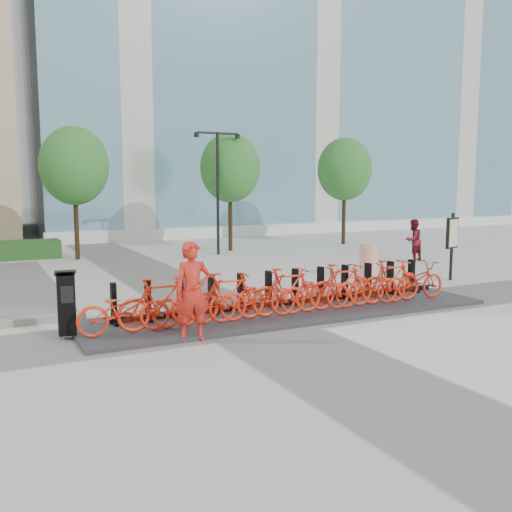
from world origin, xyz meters
name	(u,v)px	position (x,y,z in m)	size (l,w,h in m)	color
ground	(246,322)	(0.00, 0.00, 0.00)	(120.00, 120.00, 0.00)	silver
glass_building	(265,53)	(14.00, 26.00, 12.00)	(32.00, 16.00, 24.00)	teal
tree_1	(74,166)	(-1.50, 12.00, 3.59)	(2.60, 2.60, 5.10)	black
tree_2	(230,168)	(5.00, 12.00, 3.59)	(2.60, 2.60, 5.10)	black
tree_3	(345,169)	(11.00, 12.00, 3.59)	(2.60, 2.60, 5.10)	black
streetlamp	(218,178)	(4.00, 11.00, 3.13)	(2.00, 0.20, 5.00)	black
dock_pad	(291,312)	(1.30, 0.30, 0.04)	(9.60, 2.40, 0.08)	#303035
dock_rail_posts	(283,288)	(1.36, 0.77, 0.51)	(8.02, 0.50, 0.85)	black
bike_0	(124,310)	(-2.60, -0.05, 0.55)	(0.63, 1.80, 0.95)	red
bike_1	(161,303)	(-1.88, -0.05, 0.61)	(0.49, 1.75, 1.05)	red
bike_2	(195,302)	(-1.16, -0.05, 0.55)	(0.63, 1.80, 0.95)	red
bike_3	(227,297)	(-0.44, -0.05, 0.61)	(0.49, 1.75, 1.05)	red
bike_4	(258,296)	(0.28, -0.05, 0.55)	(0.63, 1.80, 0.95)	red
bike_5	(288,291)	(1.00, -0.05, 0.61)	(0.49, 1.75, 1.05)	red
bike_6	(315,291)	(1.72, -0.05, 0.55)	(0.63, 1.80, 0.95)	red
bike_7	(342,286)	(2.44, -0.05, 0.61)	(0.49, 1.75, 1.05)	red
bike_8	(367,285)	(3.16, -0.05, 0.55)	(0.63, 1.80, 0.95)	red
bike_9	(391,281)	(3.88, -0.05, 0.61)	(0.49, 1.75, 1.05)	red
bike_10	(414,281)	(4.60, -0.05, 0.55)	(0.63, 1.80, 0.95)	red
kiosk	(66,303)	(-3.60, 0.37, 0.69)	(0.41, 0.35, 1.27)	black
worker_red	(193,292)	(-1.49, -0.83, 0.94)	(0.69, 0.45, 1.88)	red
pedestrian	(413,240)	(9.84, 5.84, 0.80)	(0.77, 0.60, 1.59)	maroon
construction_barrel	(368,261)	(5.91, 3.46, 0.54)	(0.56, 0.56, 1.08)	#FF4800
map_sign	(452,236)	(7.92, 2.01, 1.36)	(0.66, 0.33, 2.05)	black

